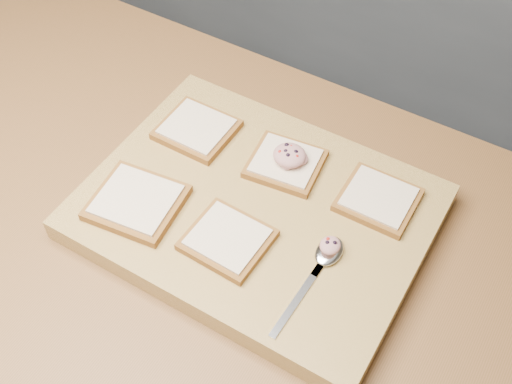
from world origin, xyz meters
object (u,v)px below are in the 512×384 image
at_px(cutting_board, 256,212).
at_px(spoon, 325,258).
at_px(tuna_salad_dollop, 290,155).
at_px(bread_far_center, 286,163).

relative_size(cutting_board, spoon, 2.76).
distance_m(cutting_board, tuna_salad_dollop, 0.10).
height_order(tuna_salad_dollop, spoon, tuna_salad_dollop).
bearing_deg(tuna_salad_dollop, spoon, -44.82).
xyz_separation_m(tuna_salad_dollop, spoon, (0.13, -0.13, -0.02)).
bearing_deg(cutting_board, spoon, -15.38).
relative_size(tuna_salad_dollop, spoon, 0.28).
xyz_separation_m(bread_far_center, tuna_salad_dollop, (0.01, 0.00, 0.02)).
bearing_deg(tuna_salad_dollop, bread_far_center, -164.97).
bearing_deg(bread_far_center, spoon, -43.26).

